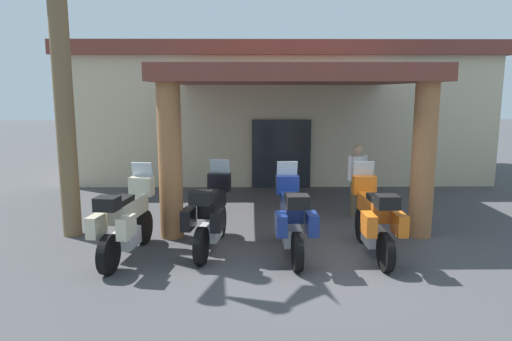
{
  "coord_description": "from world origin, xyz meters",
  "views": [
    {
      "loc": [
        -1.4,
        -8.06,
        2.96
      ],
      "look_at": [
        -0.95,
        2.16,
        1.2
      ],
      "focal_mm": 32.53,
      "sensor_mm": 36.0,
      "label": 1
    }
  ],
  "objects_px": {
    "motorcycle_cream": "(126,220)",
    "motorcycle_orange": "(374,218)",
    "motorcycle_black": "(211,214)",
    "pedestrian": "(357,175)",
    "motorcycle_blue": "(292,218)",
    "motel_building": "(276,110)"
  },
  "relations": [
    {
      "from": "motorcycle_orange",
      "to": "pedestrian",
      "type": "distance_m",
      "value": 2.72
    },
    {
      "from": "motorcycle_blue",
      "to": "motorcycle_orange",
      "type": "bearing_deg",
      "value": -93.11
    },
    {
      "from": "motorcycle_cream",
      "to": "motorcycle_blue",
      "type": "relative_size",
      "value": 1.0
    },
    {
      "from": "motel_building",
      "to": "pedestrian",
      "type": "height_order",
      "value": "motel_building"
    },
    {
      "from": "motel_building",
      "to": "motorcycle_blue",
      "type": "distance_m",
      "value": 9.09
    },
    {
      "from": "motel_building",
      "to": "motorcycle_orange",
      "type": "height_order",
      "value": "motel_building"
    },
    {
      "from": "pedestrian",
      "to": "motorcycle_cream",
      "type": "bearing_deg",
      "value": -83.4
    },
    {
      "from": "motorcycle_black",
      "to": "pedestrian",
      "type": "height_order",
      "value": "pedestrian"
    },
    {
      "from": "pedestrian",
      "to": "motorcycle_blue",
      "type": "bearing_deg",
      "value": -57.38
    },
    {
      "from": "motorcycle_cream",
      "to": "motorcycle_black",
      "type": "height_order",
      "value": "same"
    },
    {
      "from": "motel_building",
      "to": "pedestrian",
      "type": "relative_size",
      "value": 8.17
    },
    {
      "from": "motorcycle_orange",
      "to": "pedestrian",
      "type": "bearing_deg",
      "value": -6.98
    },
    {
      "from": "motel_building",
      "to": "motorcycle_cream",
      "type": "bearing_deg",
      "value": -109.16
    },
    {
      "from": "motorcycle_cream",
      "to": "motorcycle_orange",
      "type": "height_order",
      "value": "same"
    },
    {
      "from": "motorcycle_cream",
      "to": "pedestrian",
      "type": "bearing_deg",
      "value": -51.51
    },
    {
      "from": "motorcycle_black",
      "to": "motel_building",
      "type": "bearing_deg",
      "value": -2.78
    },
    {
      "from": "motorcycle_blue",
      "to": "motorcycle_orange",
      "type": "relative_size",
      "value": 1.0
    },
    {
      "from": "motorcycle_blue",
      "to": "pedestrian",
      "type": "relative_size",
      "value": 1.29
    },
    {
      "from": "motel_building",
      "to": "motorcycle_black",
      "type": "xyz_separation_m",
      "value": [
        -1.97,
        -8.6,
        -1.58
      ]
    },
    {
      "from": "motorcycle_blue",
      "to": "motorcycle_orange",
      "type": "xyz_separation_m",
      "value": [
        1.48,
        -0.08,
        0.0
      ]
    },
    {
      "from": "motorcycle_cream",
      "to": "pedestrian",
      "type": "xyz_separation_m",
      "value": [
        4.82,
        2.61,
        0.3
      ]
    },
    {
      "from": "motorcycle_black",
      "to": "motorcycle_orange",
      "type": "bearing_deg",
      "value": -87.98
    }
  ]
}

